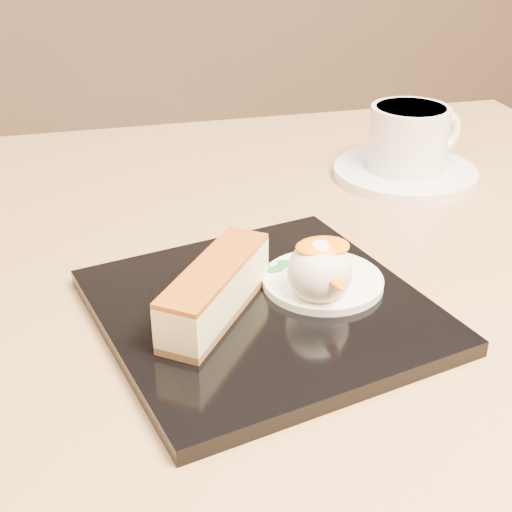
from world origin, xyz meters
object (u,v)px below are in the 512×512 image
object	(u,v)px
ice_cream_scoop	(320,271)
coffee_cup	(410,137)
table	(306,412)
dessert_plate	(263,310)
saucer	(405,172)
cheesecake	(215,290)

from	to	relation	value
ice_cream_scoop	coffee_cup	world-z (taller)	coffee_cup
table	dessert_plate	xyz separation A→B (m)	(-0.06, -0.07, 0.16)
coffee_cup	ice_cream_scoop	bearing A→B (deg)	-139.26
ice_cream_scoop	saucer	size ratio (longest dim) A/B	0.31
table	coffee_cup	xyz separation A→B (m)	(0.16, 0.16, 0.20)
cheesecake	ice_cream_scoop	distance (m)	0.08
table	cheesecake	xyz separation A→B (m)	(-0.09, -0.07, 0.19)
cheesecake	saucer	bearing A→B (deg)	-10.66
cheesecake	coffee_cup	bearing A→B (deg)	-10.84
saucer	cheesecake	bearing A→B (deg)	-136.97
ice_cream_scoop	saucer	xyz separation A→B (m)	(0.17, 0.23, -0.03)
cheesecake	coffee_cup	distance (m)	0.34
cheesecake	ice_cream_scoop	world-z (taller)	ice_cream_scoop
dessert_plate	ice_cream_scoop	size ratio (longest dim) A/B	4.76
cheesecake	coffee_cup	world-z (taller)	coffee_cup
table	saucer	distance (m)	0.27
ice_cream_scoop	coffee_cup	xyz separation A→B (m)	(0.17, 0.23, 0.01)
ice_cream_scoop	saucer	world-z (taller)	ice_cream_scoop
dessert_plate	cheesecake	bearing A→B (deg)	-171.87
table	ice_cream_scoop	xyz separation A→B (m)	(-0.02, -0.07, 0.19)
ice_cream_scoop	coffee_cup	bearing A→B (deg)	52.98
saucer	coffee_cup	xyz separation A→B (m)	(0.00, 0.00, 0.04)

